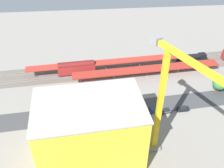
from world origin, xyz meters
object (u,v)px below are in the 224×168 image
(parked_car_1, at_px, (166,111))
(street_tree_1, at_px, (54,93))
(parked_car_2, at_px, (147,111))
(parked_car_0, at_px, (183,109))
(parked_car_4, at_px, (111,114))
(street_tree_5, at_px, (53,95))
(traffic_light, at_px, (109,108))
(parked_car_3, at_px, (129,112))
(construction_building, at_px, (90,131))
(tower_crane, at_px, (166,98))
(box_truck_0, at_px, (79,118))
(freight_coach_far, at_px, (76,68))
(street_tree_2, at_px, (220,83))
(platform_canopy_far, at_px, (106,62))
(parked_car_5, at_px, (94,115))
(platform_canopy_near, at_px, (147,69))
(locomotive, at_px, (193,58))

(parked_car_1, distance_m, street_tree_1, 41.30)
(parked_car_2, distance_m, street_tree_1, 34.79)
(parked_car_0, height_order, parked_car_4, parked_car_0)
(parked_car_2, bearing_deg, street_tree_5, -12.32)
(parked_car_1, relative_size, traffic_light, 0.66)
(parked_car_1, distance_m, parked_car_3, 13.39)
(parked_car_1, distance_m, parked_car_4, 19.91)
(parked_car_0, relative_size, street_tree_5, 0.55)
(construction_building, xyz_separation_m, traffic_light, (-6.43, -14.61, -4.97))
(construction_building, bearing_deg, tower_crane, 171.92)
(parked_car_3, relative_size, box_truck_0, 0.49)
(freight_coach_far, distance_m, parked_car_0, 48.04)
(parked_car_0, bearing_deg, street_tree_2, -152.02)
(traffic_light, bearing_deg, street_tree_5, -23.94)
(parked_car_2, bearing_deg, construction_building, 37.67)
(parked_car_3, relative_size, construction_building, 0.16)
(platform_canopy_far, relative_size, street_tree_2, 9.45)
(street_tree_1, relative_size, street_tree_2, 0.98)
(street_tree_2, xyz_separation_m, street_tree_5, (64.08, 1.66, 0.41))
(parked_car_2, bearing_deg, street_tree_2, -163.49)
(parked_car_3, relative_size, traffic_light, 0.65)
(parked_car_5, distance_m, street_tree_2, 50.73)
(platform_canopy_near, bearing_deg, street_tree_5, 22.22)
(parked_car_4, height_order, street_tree_5, street_tree_5)
(street_tree_2, bearing_deg, tower_crane, 40.19)
(parked_car_3, distance_m, parked_car_4, 6.55)
(parked_car_1, bearing_deg, parked_car_0, -176.14)
(parked_car_4, bearing_deg, street_tree_2, -168.19)
(platform_canopy_near, bearing_deg, box_truck_0, 41.02)
(parked_car_3, relative_size, parked_car_5, 0.98)
(freight_coach_far, xyz_separation_m, parked_car_4, (-12.45, 27.97, -2.52))
(traffic_light, bearing_deg, locomotive, -141.20)
(box_truck_0, bearing_deg, street_tree_2, -168.41)
(locomotive, xyz_separation_m, parked_car_0, (16.00, 33.71, -1.02))
(box_truck_0, bearing_deg, street_tree_1, -50.77)
(parked_car_3, xyz_separation_m, parked_car_5, (12.54, 0.57, -0.02))
(locomotive, bearing_deg, parked_car_1, 56.48)
(platform_canopy_far, distance_m, parked_car_4, 29.65)
(parked_car_1, distance_m, traffic_light, 21.15)
(parked_car_0, bearing_deg, parked_car_4, 0.02)
(platform_canopy_near, xyz_separation_m, traffic_light, (18.77, 24.28, 0.86))
(traffic_light, bearing_deg, platform_canopy_far, -92.90)
(freight_coach_far, relative_size, tower_crane, 0.46)
(parked_car_4, distance_m, box_truck_0, 11.31)
(platform_canopy_near, height_order, parked_car_1, platform_canopy_near)
(construction_building, bearing_deg, locomotive, -139.44)
(locomotive, distance_m, construction_building, 70.66)
(parked_car_4, height_order, tower_crane, tower_crane)
(street_tree_2, bearing_deg, freight_coach_far, -18.53)
(platform_canopy_near, distance_m, parked_car_5, 33.47)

